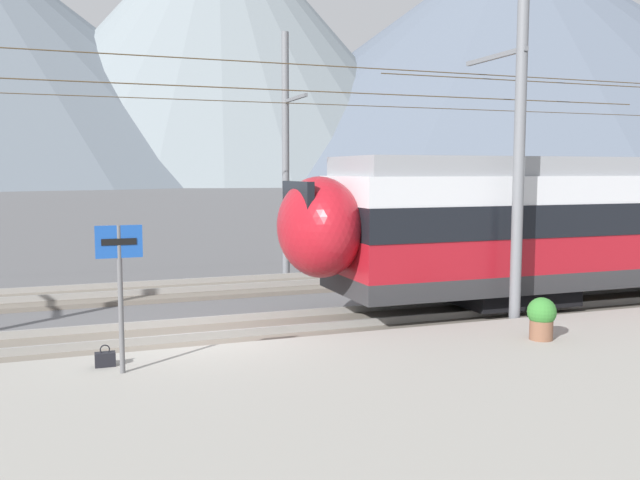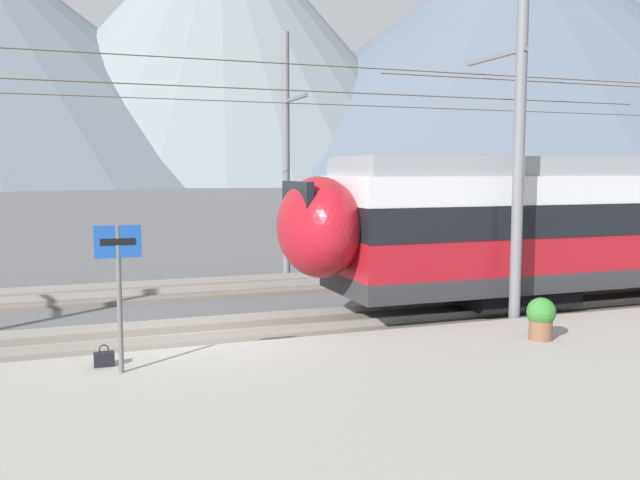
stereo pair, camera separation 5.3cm
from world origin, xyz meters
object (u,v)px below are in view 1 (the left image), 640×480
object	(u,v)px
catenary_mast_mid	(515,145)
handbag_near_sign	(105,359)
platform_sign	(120,265)
potted_plant_platform_edge	(542,316)
catenary_mast_far_side	(287,151)

from	to	relation	value
catenary_mast_mid	handbag_near_sign	size ratio (longest dim) A/B	118.96
platform_sign	handbag_near_sign	size ratio (longest dim) A/B	6.47
handbag_near_sign	platform_sign	bearing A→B (deg)	-62.62
platform_sign	potted_plant_platform_edge	distance (m)	7.61
catenary_mast_far_side	platform_sign	bearing A→B (deg)	-119.20
platform_sign	handbag_near_sign	distance (m)	1.66
catenary_mast_far_side	potted_plant_platform_edge	world-z (taller)	catenary_mast_far_side
catenary_mast_far_side	platform_sign	size ratio (longest dim) A/B	18.40
catenary_mast_mid	catenary_mast_far_side	size ratio (longest dim) A/B	1.00
catenary_mast_far_side	platform_sign	world-z (taller)	catenary_mast_far_side
catenary_mast_far_side	handbag_near_sign	distance (m)	12.63
platform_sign	potted_plant_platform_edge	bearing A→B (deg)	-3.72
catenary_mast_far_side	potted_plant_platform_edge	bearing A→B (deg)	-82.66
catenary_mast_far_side	handbag_near_sign	world-z (taller)	catenary_mast_far_side
catenary_mast_far_side	potted_plant_platform_edge	distance (m)	11.86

